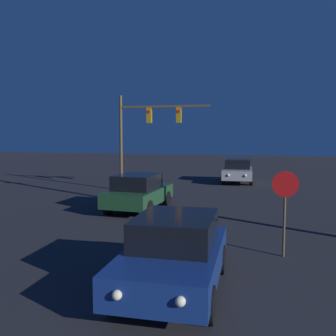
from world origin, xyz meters
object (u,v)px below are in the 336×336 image
at_px(car_far, 238,171).
at_px(stop_sign, 285,197).
at_px(car_near, 174,253).
at_px(car_mid, 138,192).
at_px(traffic_signal_mast, 144,127).

bearing_deg(car_far, stop_sign, 95.88).
height_order(car_near, car_far, same).
bearing_deg(stop_sign, car_mid, 138.77).
xyz_separation_m(car_near, car_far, (0.49, 18.91, 0.00)).
distance_m(car_near, stop_sign, 3.94).
xyz_separation_m(car_near, stop_sign, (2.53, 2.90, 0.85)).
bearing_deg(traffic_signal_mast, car_near, -70.55).
distance_m(traffic_signal_mast, stop_sign, 13.15).
relative_size(car_far, stop_sign, 1.74).
height_order(car_near, traffic_signal_mast, traffic_signal_mast).
xyz_separation_m(car_near, car_mid, (-3.41, 8.10, 0.00)).
bearing_deg(car_far, car_mid, 68.77).
height_order(car_near, car_mid, same).
height_order(car_mid, car_far, same).
bearing_deg(traffic_signal_mast, stop_sign, -55.60).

